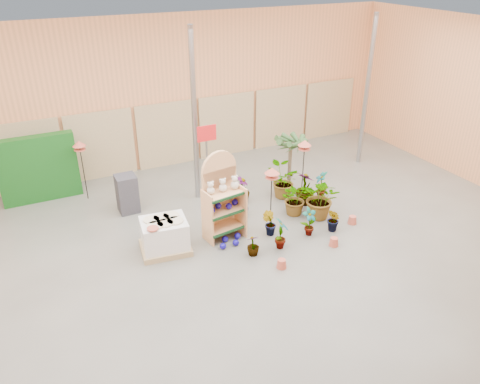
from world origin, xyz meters
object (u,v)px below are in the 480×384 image
object	(u,v)px
potted_plant_2	(296,199)
pallet_stack	(165,236)
bird_table_front	(272,173)
display_shelf	(221,199)

from	to	relation	value
potted_plant_2	pallet_stack	bearing A→B (deg)	-177.84
pallet_stack	bird_table_front	size ratio (longest dim) A/B	0.71
pallet_stack	bird_table_front	bearing A→B (deg)	0.48
bird_table_front	pallet_stack	bearing A→B (deg)	172.97
display_shelf	potted_plant_2	size ratio (longest dim) A/B	2.43
pallet_stack	bird_table_front	xyz separation A→B (m)	(2.52, -0.31, 1.15)
pallet_stack	potted_plant_2	world-z (taller)	potted_plant_2
display_shelf	potted_plant_2	world-z (taller)	display_shelf
display_shelf	bird_table_front	bearing A→B (deg)	-26.21
pallet_stack	potted_plant_2	bearing A→B (deg)	9.67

